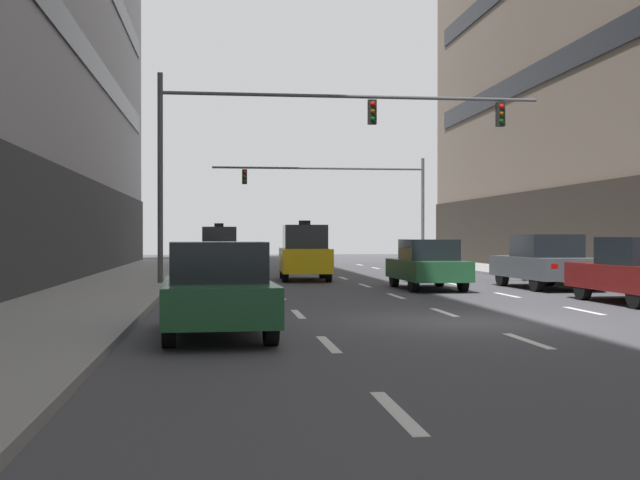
% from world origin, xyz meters
% --- Properties ---
extents(ground_plane, '(120.00, 120.00, 0.00)m').
position_xyz_m(ground_plane, '(0.00, 0.00, 0.00)').
color(ground_plane, '#424247').
extents(sidewalk_left, '(3.60, 80.00, 0.14)m').
position_xyz_m(sidewalk_left, '(-8.30, 0.00, 0.07)').
color(sidewalk_left, gray).
rests_on(sidewalk_left, ground).
extents(lane_stripe_l1_s2, '(0.16, 2.00, 0.01)m').
position_xyz_m(lane_stripe_l1_s2, '(-3.25, -8.00, 0.00)').
color(lane_stripe_l1_s2, silver).
rests_on(lane_stripe_l1_s2, ground).
extents(lane_stripe_l1_s3, '(0.16, 2.00, 0.01)m').
position_xyz_m(lane_stripe_l1_s3, '(-3.25, -3.00, 0.00)').
color(lane_stripe_l1_s3, silver).
rests_on(lane_stripe_l1_s3, ground).
extents(lane_stripe_l1_s4, '(0.16, 2.00, 0.01)m').
position_xyz_m(lane_stripe_l1_s4, '(-3.25, 2.00, 0.00)').
color(lane_stripe_l1_s4, silver).
rests_on(lane_stripe_l1_s4, ground).
extents(lane_stripe_l1_s5, '(0.16, 2.00, 0.01)m').
position_xyz_m(lane_stripe_l1_s5, '(-3.25, 7.00, 0.00)').
color(lane_stripe_l1_s5, silver).
rests_on(lane_stripe_l1_s5, ground).
extents(lane_stripe_l1_s6, '(0.16, 2.00, 0.01)m').
position_xyz_m(lane_stripe_l1_s6, '(-3.25, 12.00, 0.00)').
color(lane_stripe_l1_s6, silver).
rests_on(lane_stripe_l1_s6, ground).
extents(lane_stripe_l1_s7, '(0.16, 2.00, 0.01)m').
position_xyz_m(lane_stripe_l1_s7, '(-3.25, 17.00, 0.00)').
color(lane_stripe_l1_s7, silver).
rests_on(lane_stripe_l1_s7, ground).
extents(lane_stripe_l1_s8, '(0.16, 2.00, 0.01)m').
position_xyz_m(lane_stripe_l1_s8, '(-3.25, 22.00, 0.00)').
color(lane_stripe_l1_s8, silver).
rests_on(lane_stripe_l1_s8, ground).
extents(lane_stripe_l1_s9, '(0.16, 2.00, 0.01)m').
position_xyz_m(lane_stripe_l1_s9, '(-3.25, 27.00, 0.00)').
color(lane_stripe_l1_s9, silver).
rests_on(lane_stripe_l1_s9, ground).
extents(lane_stripe_l1_s10, '(0.16, 2.00, 0.01)m').
position_xyz_m(lane_stripe_l1_s10, '(-3.25, 32.00, 0.00)').
color(lane_stripe_l1_s10, silver).
rests_on(lane_stripe_l1_s10, ground).
extents(lane_stripe_l2_s3, '(0.16, 2.00, 0.01)m').
position_xyz_m(lane_stripe_l2_s3, '(0.00, -3.00, 0.00)').
color(lane_stripe_l2_s3, silver).
rests_on(lane_stripe_l2_s3, ground).
extents(lane_stripe_l2_s4, '(0.16, 2.00, 0.01)m').
position_xyz_m(lane_stripe_l2_s4, '(0.00, 2.00, 0.00)').
color(lane_stripe_l2_s4, silver).
rests_on(lane_stripe_l2_s4, ground).
extents(lane_stripe_l2_s5, '(0.16, 2.00, 0.01)m').
position_xyz_m(lane_stripe_l2_s5, '(0.00, 7.00, 0.00)').
color(lane_stripe_l2_s5, silver).
rests_on(lane_stripe_l2_s5, ground).
extents(lane_stripe_l2_s6, '(0.16, 2.00, 0.01)m').
position_xyz_m(lane_stripe_l2_s6, '(0.00, 12.00, 0.00)').
color(lane_stripe_l2_s6, silver).
rests_on(lane_stripe_l2_s6, ground).
extents(lane_stripe_l2_s7, '(0.16, 2.00, 0.01)m').
position_xyz_m(lane_stripe_l2_s7, '(0.00, 17.00, 0.00)').
color(lane_stripe_l2_s7, silver).
rests_on(lane_stripe_l2_s7, ground).
extents(lane_stripe_l2_s8, '(0.16, 2.00, 0.01)m').
position_xyz_m(lane_stripe_l2_s8, '(0.00, 22.00, 0.00)').
color(lane_stripe_l2_s8, silver).
rests_on(lane_stripe_l2_s8, ground).
extents(lane_stripe_l2_s9, '(0.16, 2.00, 0.01)m').
position_xyz_m(lane_stripe_l2_s9, '(0.00, 27.00, 0.00)').
color(lane_stripe_l2_s9, silver).
rests_on(lane_stripe_l2_s9, ground).
extents(lane_stripe_l2_s10, '(0.16, 2.00, 0.01)m').
position_xyz_m(lane_stripe_l2_s10, '(0.00, 32.00, 0.00)').
color(lane_stripe_l2_s10, silver).
rests_on(lane_stripe_l2_s10, ground).
extents(lane_stripe_l3_s4, '(0.16, 2.00, 0.01)m').
position_xyz_m(lane_stripe_l3_s4, '(3.25, 2.00, 0.00)').
color(lane_stripe_l3_s4, silver).
rests_on(lane_stripe_l3_s4, ground).
extents(lane_stripe_l3_s5, '(0.16, 2.00, 0.01)m').
position_xyz_m(lane_stripe_l3_s5, '(3.25, 7.00, 0.00)').
color(lane_stripe_l3_s5, silver).
rests_on(lane_stripe_l3_s5, ground).
extents(lane_stripe_l3_s6, '(0.16, 2.00, 0.01)m').
position_xyz_m(lane_stripe_l3_s6, '(3.25, 12.00, 0.00)').
color(lane_stripe_l3_s6, silver).
rests_on(lane_stripe_l3_s6, ground).
extents(lane_stripe_l3_s7, '(0.16, 2.00, 0.01)m').
position_xyz_m(lane_stripe_l3_s7, '(3.25, 17.00, 0.00)').
color(lane_stripe_l3_s7, silver).
rests_on(lane_stripe_l3_s7, ground).
extents(lane_stripe_l3_s8, '(0.16, 2.00, 0.01)m').
position_xyz_m(lane_stripe_l3_s8, '(3.25, 22.00, 0.00)').
color(lane_stripe_l3_s8, silver).
rests_on(lane_stripe_l3_s8, ground).
extents(lane_stripe_l3_s9, '(0.16, 2.00, 0.01)m').
position_xyz_m(lane_stripe_l3_s9, '(3.25, 27.00, 0.00)').
color(lane_stripe_l3_s9, silver).
rests_on(lane_stripe_l3_s9, ground).
extents(lane_stripe_l3_s10, '(0.16, 2.00, 0.01)m').
position_xyz_m(lane_stripe_l3_s10, '(3.25, 32.00, 0.00)').
color(lane_stripe_l3_s10, silver).
rests_on(lane_stripe_l3_s10, ground).
extents(car_driving_0, '(1.83, 4.26, 1.59)m').
position_xyz_m(car_driving_0, '(1.61, 9.74, 0.78)').
color(car_driving_0, black).
rests_on(car_driving_0, ground).
extents(car_driving_1, '(1.95, 4.33, 1.60)m').
position_xyz_m(car_driving_1, '(-4.98, -1.81, 0.79)').
color(car_driving_1, black).
rests_on(car_driving_1, ground).
extents(taxi_driving_2, '(1.99, 4.43, 2.29)m').
position_xyz_m(taxi_driving_2, '(-1.69, 15.67, 1.05)').
color(taxi_driving_2, black).
rests_on(taxi_driving_2, ground).
extents(taxi_driving_3, '(1.92, 4.44, 2.31)m').
position_xyz_m(taxi_driving_3, '(-4.96, 24.50, 1.06)').
color(taxi_driving_3, black).
rests_on(taxi_driving_3, ground).
extents(car_parked_2, '(1.96, 4.49, 1.67)m').
position_xyz_m(car_parked_2, '(5.45, 3.61, 0.82)').
color(car_parked_2, black).
rests_on(car_parked_2, ground).
extents(car_parked_3, '(2.08, 4.71, 1.74)m').
position_xyz_m(car_parked_3, '(5.45, 9.68, 0.86)').
color(car_parked_3, black).
rests_on(car_parked_3, ground).
extents(traffic_signal_0, '(13.12, 0.35, 6.99)m').
position_xyz_m(traffic_signal_0, '(-2.28, 12.09, 5.18)').
color(traffic_signal_0, '#4C4C51').
rests_on(traffic_signal_0, sidewalk_left).
extents(traffic_signal_1, '(12.34, 0.35, 6.11)m').
position_xyz_m(traffic_signal_1, '(2.81, 31.39, 4.45)').
color(traffic_signal_1, '#4C4C51').
rests_on(traffic_signal_1, sidewalk_right).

